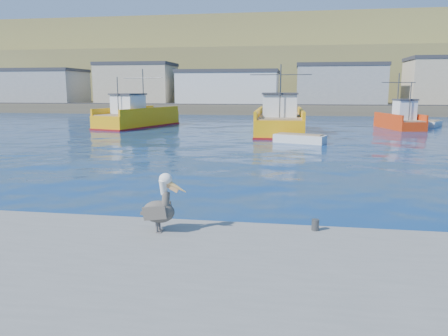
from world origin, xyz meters
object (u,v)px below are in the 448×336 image
trawler_yellow_a (137,117)px  boat_orange (400,120)px  skiff_mid (300,139)px  skiff_far (432,124)px  pelican (160,207)px  trawler_yellow_b (280,122)px

trawler_yellow_a → boat_orange: trawler_yellow_a is taller
skiff_mid → skiff_far: bearing=50.2°
trawler_yellow_a → boat_orange: size_ratio=1.62×
skiff_far → pelican: size_ratio=2.56×
trawler_yellow_a → pelican: size_ratio=7.77×
trawler_yellow_b → skiff_far: bearing=31.7°
skiff_mid → trawler_yellow_a: bearing=145.8°
skiff_far → trawler_yellow_b: bearing=-148.3°
boat_orange → pelican: (-14.58, -38.89, 0.20)m
boat_orange → skiff_mid: bearing=-126.6°
trawler_yellow_b → skiff_far: trawler_yellow_b is taller
skiff_far → trawler_yellow_a: bearing=-170.1°
skiff_far → skiff_mid: bearing=-129.8°
trawler_yellow_a → skiff_mid: bearing=-34.2°
trawler_yellow_b → skiff_mid: 7.93m
trawler_yellow_b → boat_orange: (12.66, 6.87, -0.14)m
boat_orange → pelican: bearing=-110.5°
skiff_mid → skiff_far: (15.08, 18.12, -0.01)m
trawler_yellow_b → boat_orange: 14.40m
skiff_mid → pelican: bearing=-98.9°
skiff_mid → pelican: size_ratio=2.69×
boat_orange → skiff_far: bearing=39.9°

